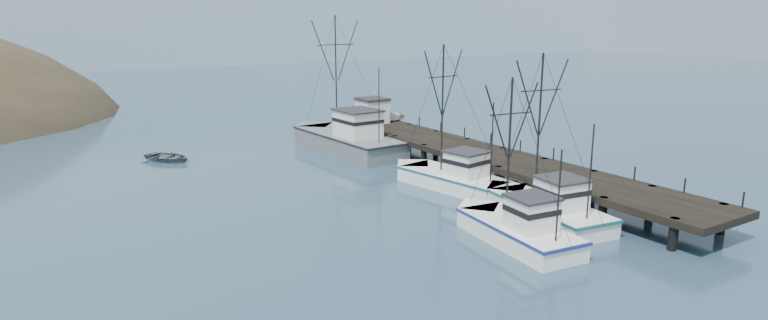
% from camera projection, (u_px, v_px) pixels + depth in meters
% --- Properties ---
extents(ground, '(400.00, 400.00, 0.00)m').
position_uv_depth(ground, '(481.00, 269.00, 32.89)').
color(ground, navy).
rests_on(ground, ground).
extents(pier, '(6.00, 44.00, 2.00)m').
position_uv_depth(pier, '(481.00, 154.00, 52.95)').
color(pier, black).
rests_on(pier, ground).
extents(distant_ridge, '(360.00, 40.00, 26.00)m').
position_uv_depth(distant_ridge, '(125.00, 65.00, 177.91)').
color(distant_ridge, '#9EB2C6').
rests_on(distant_ridge, ground).
extents(trawler_near, '(5.01, 11.51, 11.56)m').
position_uv_depth(trawler_near, '(544.00, 207.00, 40.92)').
color(trawler_near, white).
rests_on(trawler_near, ground).
extents(trawler_mid, '(4.42, 10.38, 10.36)m').
position_uv_depth(trawler_mid, '(515.00, 229.00, 36.79)').
color(trawler_mid, white).
rests_on(trawler_mid, ground).
extents(trawler_far, '(5.28, 11.66, 11.80)m').
position_uv_depth(trawler_far, '(451.00, 177.00, 48.70)').
color(trawler_far, white).
rests_on(trawler_far, ground).
extents(work_vessel, '(5.92, 17.21, 14.15)m').
position_uv_depth(work_vessel, '(346.00, 139.00, 62.22)').
color(work_vessel, slate).
rests_on(work_vessel, ground).
extents(pier_shed, '(3.00, 3.20, 2.80)m').
position_uv_depth(pier_shed, '(372.00, 110.00, 67.18)').
color(pier_shed, silver).
rests_on(pier_shed, pier).
extents(pickup_truck, '(5.08, 2.93, 1.33)m').
position_uv_depth(pickup_truck, '(386.00, 115.00, 68.31)').
color(pickup_truck, white).
rests_on(pickup_truck, pier).
extents(motorboat, '(5.73, 6.21, 1.05)m').
position_uv_depth(motorboat, '(168.00, 161.00, 57.93)').
color(motorboat, '#4E5156').
rests_on(motorboat, ground).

